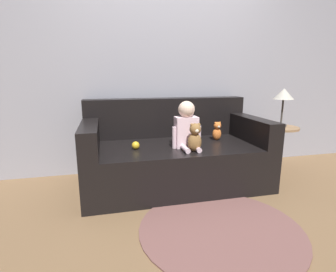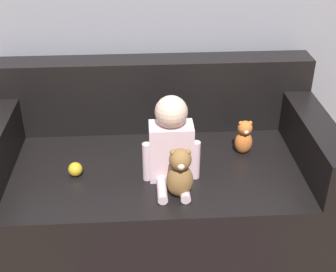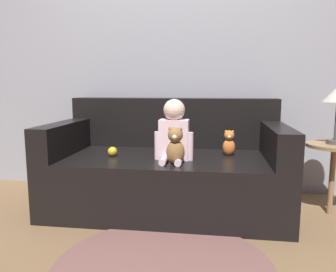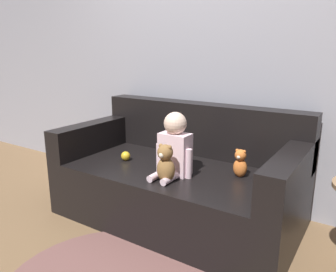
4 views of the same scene
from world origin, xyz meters
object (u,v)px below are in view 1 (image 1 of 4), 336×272
at_px(couch, 174,154).
at_px(side_table, 282,112).
at_px(person_baby, 187,127).
at_px(toy_ball, 136,145).
at_px(teddy_bear_brown, 195,138).
at_px(plush_toy_side, 217,131).

relative_size(couch, side_table, 1.86).
relative_size(person_baby, toy_ball, 6.08).
bearing_deg(teddy_bear_brown, side_table, 16.98).
bearing_deg(plush_toy_side, side_table, -0.65).
bearing_deg(toy_ball, side_table, 5.17).
relative_size(couch, person_baby, 4.07).
bearing_deg(couch, person_baby, -70.31).
bearing_deg(person_baby, toy_ball, 174.81).
xyz_separation_m(teddy_bear_brown, toy_ball, (-0.51, 0.20, -0.09)).
bearing_deg(plush_toy_side, toy_ball, -169.88).
bearing_deg(plush_toy_side, teddy_bear_brown, -136.39).
height_order(couch, plush_toy_side, couch).
distance_m(person_baby, toy_ball, 0.51).
relative_size(teddy_bear_brown, side_table, 0.27).
xyz_separation_m(couch, toy_ball, (-0.41, -0.16, 0.16)).
bearing_deg(couch, side_table, -0.34).
height_order(teddy_bear_brown, toy_ball, teddy_bear_brown).
distance_m(person_baby, side_table, 1.20).
bearing_deg(teddy_bear_brown, couch, 105.94).
bearing_deg(plush_toy_side, couch, -179.83).
distance_m(person_baby, plush_toy_side, 0.47).
bearing_deg(person_baby, couch, 109.69).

